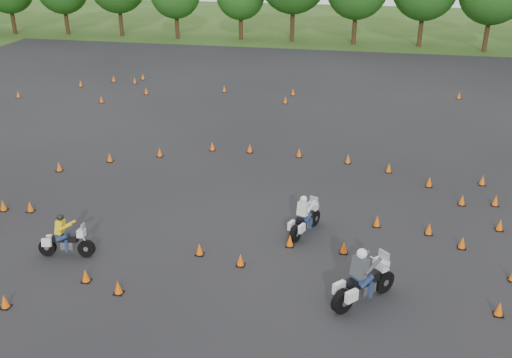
# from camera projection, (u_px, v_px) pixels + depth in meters

# --- Properties ---
(ground) EXTENTS (140.00, 140.00, 0.00)m
(ground) POSITION_uv_depth(u_px,v_px,m) (235.00, 253.00, 20.84)
(ground) COLOR #2D5119
(ground) RESTS_ON ground
(asphalt_pad) EXTENTS (62.00, 62.00, 0.00)m
(asphalt_pad) POSITION_uv_depth(u_px,v_px,m) (264.00, 185.00, 26.20)
(asphalt_pad) COLOR black
(asphalt_pad) RESTS_ON ground
(treeline) EXTENTS (86.79, 32.60, 10.54)m
(treeline) POSITION_uv_depth(u_px,v_px,m) (344.00, 3.00, 49.68)
(treeline) COLOR #1E4E16
(treeline) RESTS_ON ground
(traffic_cones) EXTENTS (36.37, 33.35, 0.45)m
(traffic_cones) POSITION_uv_depth(u_px,v_px,m) (260.00, 185.00, 25.69)
(traffic_cones) COLOR #EF5E0A
(traffic_cones) RESTS_ON asphalt_pad
(rider_grey) EXTENTS (2.37, 2.46, 2.02)m
(rider_grey) POSITION_uv_depth(u_px,v_px,m) (365.00, 275.00, 17.76)
(rider_grey) COLOR #3E4145
(rider_grey) RESTS_ON ground
(rider_yellow) EXTENTS (2.11, 0.90, 1.58)m
(rider_yellow) POSITION_uv_depth(u_px,v_px,m) (65.00, 237.00, 20.30)
(rider_yellow) COLOR yellow
(rider_yellow) RESTS_ON ground
(rider_white) EXTENTS (1.43, 2.25, 1.67)m
(rider_white) POSITION_uv_depth(u_px,v_px,m) (306.00, 214.00, 21.83)
(rider_white) COLOR silver
(rider_white) RESTS_ON ground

